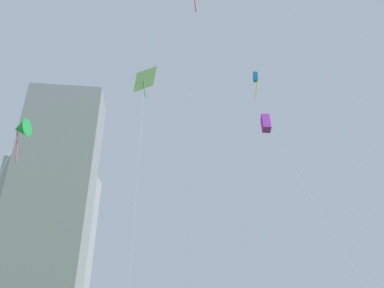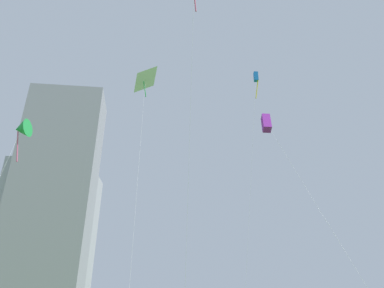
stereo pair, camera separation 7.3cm
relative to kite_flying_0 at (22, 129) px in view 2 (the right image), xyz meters
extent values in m
cone|color=green|center=(0.00, 0.01, 0.03)|extent=(1.45, 1.73, 1.65)
cylinder|color=#E5598C|center=(0.00, 0.01, -1.65)|extent=(0.51, 0.32, 2.73)
cylinder|color=silver|center=(23.14, -3.03, -8.68)|extent=(4.11, 10.27, 21.61)
cube|color=purple|center=(21.09, 2.10, 2.12)|extent=(0.81, 1.23, 2.00)
cylinder|color=silver|center=(9.86, 1.06, -4.64)|extent=(1.26, 10.14, 29.68)
pyramid|color=white|center=(9.21, 6.14, 10.23)|extent=(3.05, 2.95, 1.58)
cylinder|color=green|center=(9.23, 6.12, 8.91)|extent=(0.43, 0.30, 1.95)
cylinder|color=silver|center=(20.13, 8.42, -2.91)|extent=(4.23, 2.65, 33.15)
cube|color=blue|center=(22.24, 9.74, 13.67)|extent=(0.51, 0.53, 1.27)
cylinder|color=yellow|center=(22.24, 9.74, 11.92)|extent=(0.56, 0.34, 2.87)
cylinder|color=silver|center=(13.97, -7.63, -6.10)|extent=(0.63, 3.06, 26.76)
cube|color=#A8A8AD|center=(-28.37, 90.19, 9.68)|extent=(25.93, 22.86, 58.32)
cube|color=#939399|center=(-26.68, 85.13, 22.52)|extent=(24.79, 16.33, 84.00)
camera|label=1|loc=(13.74, -28.70, -17.43)|focal=37.40mm
camera|label=2|loc=(13.81, -28.71, -17.43)|focal=37.40mm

